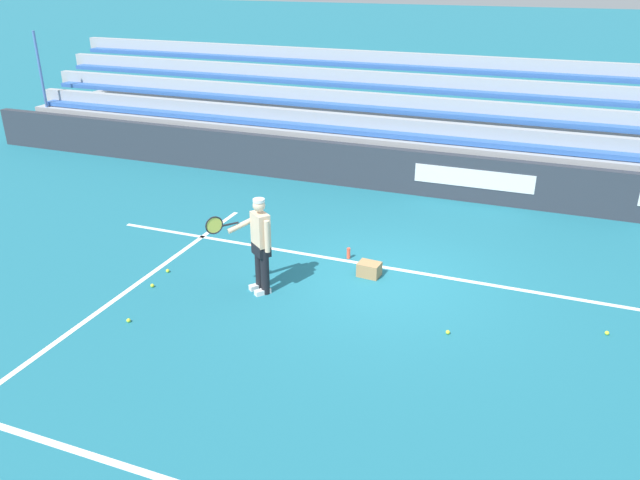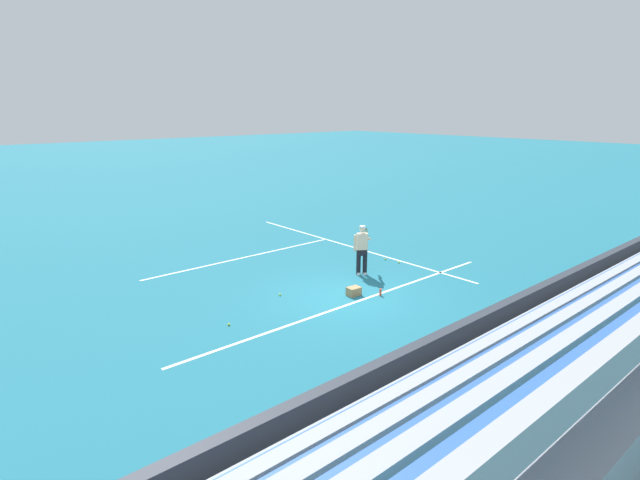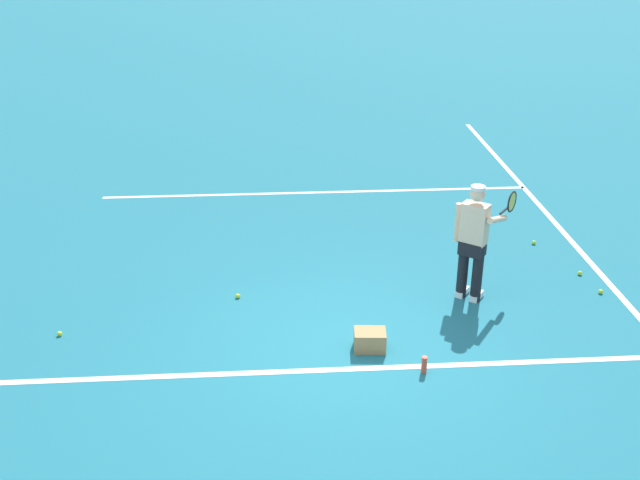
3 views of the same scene
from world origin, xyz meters
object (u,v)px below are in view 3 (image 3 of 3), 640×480
object	(u,v)px
tennis_ball_toward_net	(238,296)
tennis_player	(474,241)
tennis_ball_on_baseline	(534,243)
tennis_ball_far_left	(580,273)
water_bottle	(424,365)
ball_box_cardboard	(370,340)
tennis_ball_stray_back	(601,292)
tennis_ball_midcourt	(60,334)

from	to	relation	value
tennis_ball_toward_net	tennis_player	bearing A→B (deg)	-3.73
tennis_ball_toward_net	tennis_ball_on_baseline	distance (m)	5.06
tennis_ball_far_left	water_bottle	xyz separation A→B (m)	(-2.87, -2.37, 0.08)
tennis_player	ball_box_cardboard	xyz separation A→B (m)	(-1.60, -1.23, -0.76)
tennis_ball_toward_net	tennis_ball_on_baseline	xyz separation A→B (m)	(4.84, 1.50, 0.00)
tennis_ball_far_left	tennis_player	bearing A→B (deg)	-162.70
tennis_player	ball_box_cardboard	distance (m)	2.16
tennis_ball_stray_back	tennis_ball_midcourt	bearing A→B (deg)	-175.18
tennis_ball_far_left	tennis_ball_on_baseline	distance (m)	1.18
tennis_ball_far_left	water_bottle	distance (m)	3.72
ball_box_cardboard	tennis_ball_on_baseline	size ratio (longest dim) A/B	6.06
tennis_ball_toward_net	water_bottle	bearing A→B (deg)	-41.04
tennis_ball_toward_net	tennis_ball_stray_back	bearing A→B (deg)	-2.49
tennis_ball_far_left	tennis_ball_midcourt	size ratio (longest dim) A/B	1.00
tennis_ball_stray_back	tennis_ball_midcourt	distance (m)	7.58
ball_box_cardboard	water_bottle	bearing A→B (deg)	-43.39
tennis_ball_on_baseline	water_bottle	world-z (taller)	water_bottle
tennis_player	tennis_ball_stray_back	bearing A→B (deg)	-0.36
tennis_ball_on_baseline	water_bottle	bearing A→B (deg)	-125.85
tennis_ball_midcourt	tennis_ball_on_baseline	bearing A→B (deg)	18.29
water_bottle	tennis_ball_on_baseline	bearing A→B (deg)	54.15
water_bottle	tennis_ball_midcourt	bearing A→B (deg)	166.08
tennis_ball_on_baseline	water_bottle	xyz separation A→B (m)	(-2.53, -3.50, 0.08)
tennis_ball_midcourt	tennis_ball_stray_back	bearing A→B (deg)	4.82
tennis_player	water_bottle	size ratio (longest dim) A/B	7.80
tennis_ball_toward_net	tennis_ball_stray_back	distance (m)	5.26
ball_box_cardboard	water_bottle	world-z (taller)	ball_box_cardboard
tennis_ball_far_left	water_bottle	size ratio (longest dim) A/B	0.30
tennis_player	tennis_ball_far_left	bearing A→B (deg)	17.30
ball_box_cardboard	tennis_ball_midcourt	bearing A→B (deg)	171.71
ball_box_cardboard	water_bottle	distance (m)	0.81
tennis_ball_stray_back	water_bottle	world-z (taller)	water_bottle
tennis_ball_on_baseline	tennis_ball_midcourt	bearing A→B (deg)	-161.71
tennis_player	tennis_ball_midcourt	distance (m)	5.72
tennis_player	tennis_ball_stray_back	distance (m)	2.12
ball_box_cardboard	tennis_ball_toward_net	xyz separation A→B (m)	(-1.72, 1.45, -0.10)
tennis_ball_midcourt	tennis_ball_on_baseline	size ratio (longest dim) A/B	1.00
tennis_player	tennis_ball_stray_back	world-z (taller)	tennis_player
tennis_ball_far_left	tennis_ball_toward_net	bearing A→B (deg)	-175.97
ball_box_cardboard	tennis_ball_midcourt	xyz separation A→B (m)	(-4.02, 0.59, -0.10)
tennis_ball_far_left	tennis_ball_stray_back	bearing A→B (deg)	-82.73
tennis_ball_toward_net	tennis_ball_far_left	size ratio (longest dim) A/B	1.00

